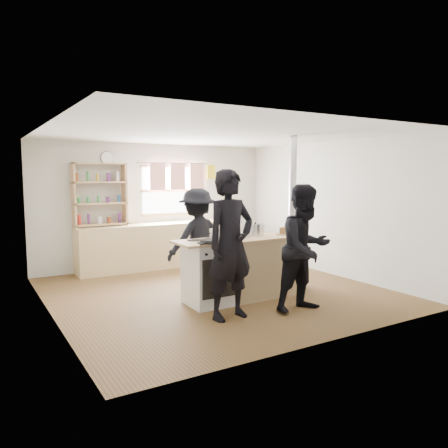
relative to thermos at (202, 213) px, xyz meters
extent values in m
cube|color=brown|center=(-0.92, -2.22, -1.07)|extent=(5.00, 5.00, 0.01)
cube|color=#DABD83|center=(-0.92, 0.00, -0.61)|extent=(3.40, 0.55, 0.90)
cube|color=tan|center=(-2.12, 0.12, -0.13)|extent=(1.00, 0.28, 0.03)
cube|color=tan|center=(-2.12, 0.12, 0.27)|extent=(1.00, 0.28, 0.03)
cube|color=tan|center=(-2.12, 0.12, 0.67)|extent=(1.00, 0.28, 0.03)
cube|color=tan|center=(-2.12, 0.12, 1.02)|extent=(1.00, 0.28, 0.03)
cube|color=tan|center=(-2.60, 0.12, 0.44)|extent=(0.04, 0.28, 1.20)
cube|color=tan|center=(-1.64, 0.12, 0.44)|extent=(0.04, 0.28, 1.20)
cylinder|color=silver|center=(0.00, 0.00, 0.00)|extent=(0.10, 0.10, 0.33)
cube|color=silver|center=(-1.37, -2.77, -0.61)|extent=(0.60, 0.60, 0.90)
cube|color=tan|center=(-0.47, -2.77, -0.61)|extent=(1.20, 0.60, 0.90)
cube|color=tan|center=(-0.92, -2.77, -0.15)|extent=(1.84, 0.64, 0.03)
cylinder|color=black|center=(-1.44, -2.96, -0.11)|extent=(0.42, 0.42, 0.05)
cylinder|color=#32591E|center=(-1.44, -2.96, -0.09)|extent=(0.27, 0.27, 0.02)
cube|color=silver|center=(-0.85, -2.71, -0.10)|extent=(0.42, 0.36, 0.08)
cube|color=brown|center=(-0.85, -2.71, -0.07)|extent=(0.35, 0.31, 0.02)
cylinder|color=silver|center=(-1.19, -2.69, -0.06)|extent=(0.21, 0.21, 0.14)
cylinder|color=silver|center=(-1.19, -2.69, 0.01)|extent=(0.21, 0.21, 0.01)
sphere|color=black|center=(-1.19, -2.69, 0.03)|extent=(0.03, 0.03, 0.03)
cylinder|color=silver|center=(-0.46, -2.64, -0.05)|extent=(0.27, 0.27, 0.18)
cylinder|color=silver|center=(-0.46, -2.64, 0.05)|extent=(0.28, 0.28, 0.01)
sphere|color=black|center=(-0.46, -2.64, 0.06)|extent=(0.03, 0.03, 0.03)
cube|color=tan|center=(0.01, -2.81, -0.12)|extent=(0.34, 0.29, 0.02)
cube|color=olive|center=(0.01, -2.81, -0.06)|extent=(0.25, 0.19, 0.10)
cube|color=black|center=(0.25, -2.68, -0.83)|extent=(0.35, 0.35, 0.46)
cylinder|color=#ADADB2|center=(0.25, -2.68, 0.42)|extent=(0.12, 0.12, 2.04)
imported|color=black|center=(-1.41, -3.44, -0.09)|extent=(0.76, 0.54, 1.94)
imported|color=black|center=(-0.36, -3.70, -0.19)|extent=(0.88, 0.70, 1.74)
imported|color=black|center=(-1.10, -1.92, -0.24)|extent=(1.14, 0.74, 1.65)
camera|label=1|loc=(-4.34, -8.18, 0.79)|focal=35.00mm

